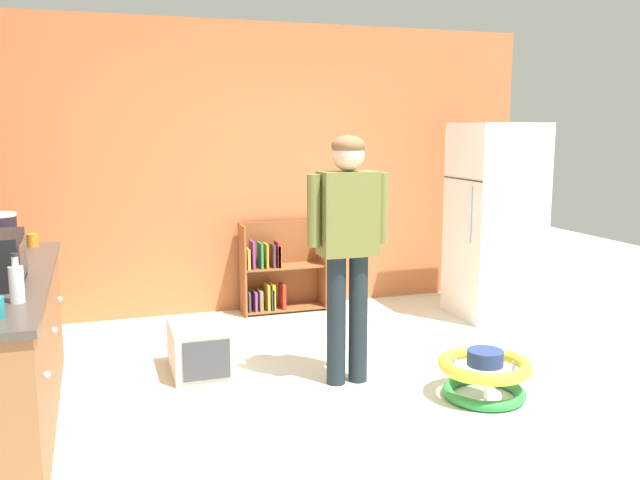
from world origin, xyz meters
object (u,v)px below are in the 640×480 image
orange_cup (32,240)px  baby_walker (484,374)px  standing_person (348,235)px  clear_bottle (17,283)px  pet_carrier (201,348)px  refrigerator (495,221)px  bookshelf (277,273)px

orange_cup → baby_walker: bearing=-28.6°
standing_person → clear_bottle: bearing=-161.0°
baby_walker → pet_carrier: (-1.68, 1.05, 0.02)m
refrigerator → orange_cup: refrigerator is taller
pet_carrier → baby_walker: bearing=-32.0°
baby_walker → clear_bottle: (-2.72, -0.14, 0.84)m
bookshelf → baby_walker: (0.72, -2.48, -0.21)m
baby_walker → clear_bottle: bearing=-177.1°
refrigerator → pet_carrier: 2.98m
refrigerator → clear_bottle: size_ratio=7.24×
orange_cup → pet_carrier: bearing=-23.0°
standing_person → refrigerator: bearing=31.6°
refrigerator → pet_carrier: bearing=-166.9°
standing_person → pet_carrier: standing_person is taller
baby_walker → bookshelf: bearing=106.3°
orange_cup → clear_bottle: bearing=-88.1°
refrigerator → standing_person: 2.22m
standing_person → pet_carrier: bearing=151.3°
bookshelf → orange_cup: bearing=-154.9°
bookshelf → standing_person: (-0.03, -1.94, 0.66)m
standing_person → baby_walker: (0.75, -0.54, -0.87)m
refrigerator → clear_bottle: (-3.86, -1.84, 0.11)m
bookshelf → clear_bottle: size_ratio=3.46×
bookshelf → baby_walker: bearing=-73.7°
bookshelf → pet_carrier: bookshelf is taller
refrigerator → clear_bottle: refrigerator is taller
standing_person → orange_cup: size_ratio=17.80×
baby_walker → orange_cup: orange_cup is taller
refrigerator → orange_cup: size_ratio=18.74×
bookshelf → baby_walker: 2.59m
baby_walker → pet_carrier: 1.98m
pet_carrier → clear_bottle: size_ratio=2.24×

